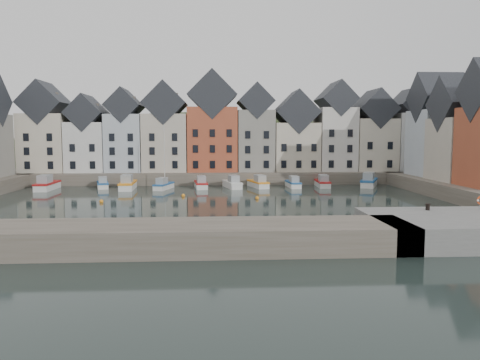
{
  "coord_description": "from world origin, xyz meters",
  "views": [
    {
      "loc": [
        0.11,
        -56.48,
        8.7
      ],
      "look_at": [
        3.77,
        6.0,
        2.48
      ],
      "focal_mm": 35.0,
      "sensor_mm": 36.0,
      "label": 1
    }
  ],
  "objects": [
    {
      "name": "boat_d",
      "position": [
        -7.64,
        16.84,
        0.67
      ],
      "size": [
        3.01,
        5.66,
        10.35
      ],
      "rotation": [
        0.0,
        0.0,
        -0.26
      ],
      "color": "silver",
      "rests_on": "ground"
    },
    {
      "name": "near_wall",
      "position": [
        -10.0,
        -22.0,
        1.0
      ],
      "size": [
        50.0,
        6.0,
        2.0
      ],
      "primitive_type": "cube",
      "color": "#524C3F",
      "rests_on": "ground"
    },
    {
      "name": "boat_c",
      "position": [
        -13.19,
        17.01,
        0.78
      ],
      "size": [
        2.43,
        6.92,
        2.62
      ],
      "rotation": [
        0.0,
        0.0,
        0.05
      ],
      "color": "silver",
      "rests_on": "ground"
    },
    {
      "name": "far_terrace",
      "position": [
        3.21,
        28.0,
        8.88
      ],
      "size": [
        72.37,
        8.16,
        17.78
      ],
      "color": "beige",
      "rests_on": "far_quay"
    },
    {
      "name": "boat_e",
      "position": [
        -1.79,
        18.05,
        0.67
      ],
      "size": [
        2.38,
        5.98,
        2.24
      ],
      "rotation": [
        0.0,
        0.0,
        0.1
      ],
      "color": "silver",
      "rests_on": "ground"
    },
    {
      "name": "boat_f",
      "position": [
        3.26,
        18.1,
        0.69
      ],
      "size": [
        3.13,
        6.27,
        2.31
      ],
      "rotation": [
        0.0,
        0.0,
        0.22
      ],
      "color": "silver",
      "rests_on": "ground"
    },
    {
      "name": "hillside",
      "position": [
        0.02,
        56.0,
        -17.96
      ],
      "size": [
        153.6,
        70.4,
        64.0
      ],
      "color": "#29341A",
      "rests_on": "ground"
    },
    {
      "name": "mooring_bollard",
      "position": [
        18.97,
        -16.89,
        2.31
      ],
      "size": [
        0.48,
        0.48,
        0.56
      ],
      "color": "black",
      "rests_on": "near_quay"
    },
    {
      "name": "boat_i",
      "position": [
        18.06,
        18.67,
        0.68
      ],
      "size": [
        2.19,
        6.02,
        2.27
      ],
      "rotation": [
        0.0,
        0.0,
        -0.06
      ],
      "color": "silver",
      "rests_on": "ground"
    },
    {
      "name": "right_terrace",
      "position": [
        36.0,
        8.07,
        8.91
      ],
      "size": [
        8.3,
        24.25,
        16.36
      ],
      "color": "#AFB9C2",
      "rests_on": "right_quay"
    },
    {
      "name": "far_quay",
      "position": [
        0.0,
        30.0,
        1.0
      ],
      "size": [
        90.0,
        16.0,
        2.0
      ],
      "primitive_type": "cube",
      "color": "#524C3F",
      "rests_on": "ground"
    },
    {
      "name": "boat_j",
      "position": [
        25.82,
        18.71,
        0.79
      ],
      "size": [
        4.82,
        7.16,
        2.65
      ],
      "rotation": [
        0.0,
        0.0,
        -0.43
      ],
      "color": "silver",
      "rests_on": "ground"
    },
    {
      "name": "ground",
      "position": [
        0.0,
        0.0,
        0.0
      ],
      "size": [
        260.0,
        260.0,
        0.0
      ],
      "primitive_type": "plane",
      "color": "black",
      "rests_on": "ground"
    },
    {
      "name": "boat_g",
      "position": [
        7.49,
        18.59,
        0.68
      ],
      "size": [
        3.26,
        6.23,
        2.29
      ],
      "rotation": [
        0.0,
        0.0,
        0.25
      ],
      "color": "silver",
      "rests_on": "ground"
    },
    {
      "name": "boat_b",
      "position": [
        -17.57,
        19.22,
        0.61
      ],
      "size": [
        3.0,
        5.61,
        2.06
      ],
      "rotation": [
        0.0,
        0.0,
        0.26
      ],
      "color": "silver",
      "rests_on": "ground"
    },
    {
      "name": "near_quay",
      "position": [
        22.0,
        -20.0,
        1.0
      ],
      "size": [
        18.0,
        10.0,
        2.0
      ],
      "primitive_type": "cube",
      "color": "#60605E",
      "rests_on": "ground"
    },
    {
      "name": "boat_h",
      "position": [
        13.15,
        18.34,
        0.62
      ],
      "size": [
        1.94,
        5.53,
        2.1
      ],
      "rotation": [
        0.0,
        0.0,
        0.04
      ],
      "color": "silver",
      "rests_on": "ground"
    },
    {
      "name": "boat_a",
      "position": [
        -25.58,
        17.08,
        0.79
      ],
      "size": [
        2.16,
        6.87,
        2.64
      ],
      "rotation": [
        0.0,
        0.0,
        0.0
      ],
      "color": "silver",
      "rests_on": "ground"
    },
    {
      "name": "mooring_buoys",
      "position": [
        -4.0,
        5.33,
        0.15
      ],
      "size": [
        20.5,
        5.5,
        0.5
      ],
      "color": "orange",
      "rests_on": "ground"
    }
  ]
}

